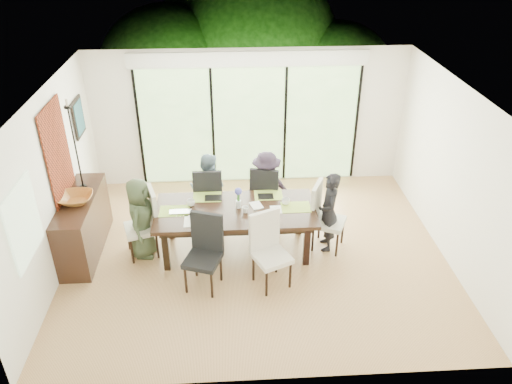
{
  "coord_description": "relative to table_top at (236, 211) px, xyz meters",
  "views": [
    {
      "loc": [
        -0.41,
        -6.52,
        4.9
      ],
      "look_at": [
        0.0,
        0.25,
        1.0
      ],
      "focal_mm": 35.0,
      "sensor_mm": 36.0,
      "label": 1
    }
  ],
  "objects": [
    {
      "name": "cup_c",
      "position": [
        0.8,
        0.1,
        0.08
      ],
      "size": [
        0.13,
        0.13,
        0.1
      ],
      "primitive_type": "imported",
      "rotation": [
        0.0,
        0.0,
        3.11
      ],
      "color": "white",
      "rests_on": "table_top"
    },
    {
      "name": "candlestick_pan",
      "position": [
        -2.43,
        0.51,
        1.58
      ],
      "size": [
        0.11,
        0.11,
        0.03
      ],
      "primitive_type": "cylinder",
      "color": "black",
      "rests_on": "sideboard"
    },
    {
      "name": "foliage_mid",
      "position": [
        0.73,
        5.7,
        1.05
      ],
      "size": [
        4.0,
        4.0,
        4.0
      ],
      "primitive_type": "sphere",
      "color": "#14380F",
      "rests_on": "ground"
    },
    {
      "name": "wall_front",
      "position": [
        0.33,
        -2.61,
        0.6
      ],
      "size": [
        6.0,
        0.02,
        2.7
      ],
      "primitive_type": "cube",
      "color": "beige",
      "rests_on": "floor"
    },
    {
      "name": "table_top",
      "position": [
        0.0,
        0.0,
        0.0
      ],
      "size": [
        2.51,
        1.15,
        0.06
      ],
      "primitive_type": "cube",
      "color": "black",
      "rests_on": "floor"
    },
    {
      "name": "candlestick_base",
      "position": [
        -2.43,
        0.51,
        0.24
      ],
      "size": [
        0.11,
        0.11,
        0.04
      ],
      "primitive_type": "cylinder",
      "color": "black",
      "rests_on": "sideboard"
    },
    {
      "name": "placemat_far_l",
      "position": [
        -0.45,
        0.4,
        0.03
      ],
      "size": [
        0.46,
        0.33,
        0.01
      ],
      "primitive_type": "cube",
      "color": "#9BBE44",
      "rests_on": "table_top"
    },
    {
      "name": "rail_top",
      "position": [
        0.33,
        4.1,
        -0.2
      ],
      "size": [
        6.0,
        0.08,
        0.06
      ],
      "primitive_type": "cube",
      "color": "brown",
      "rests_on": "deck"
    },
    {
      "name": "platter_snacks",
      "position": [
        -0.55,
        -0.3,
        0.07
      ],
      "size": [
        0.21,
        0.21,
        0.01
      ],
      "primitive_type": "cube",
      "color": "#C16116",
      "rests_on": "table_top"
    },
    {
      "name": "bowl",
      "position": [
        -2.43,
        0.06,
        0.28
      ],
      "size": [
        0.51,
        0.51,
        0.12
      ],
      "primitive_type": "imported",
      "color": "#935620",
      "rests_on": "sideboard"
    },
    {
      "name": "mullion_b",
      "position": [
        -0.37,
        2.36,
        0.45
      ],
      "size": [
        0.05,
        0.04,
        2.3
      ],
      "primitive_type": "cube",
      "color": "black",
      "rests_on": "wall_back"
    },
    {
      "name": "chair_right_end",
      "position": [
        1.5,
        0.0,
        -0.18
      ],
      "size": [
        0.64,
        0.64,
        1.15
      ],
      "primitive_type": null,
      "rotation": [
        0.0,
        0.0,
        1.14
      ],
      "color": "silver",
      "rests_on": "floor"
    },
    {
      "name": "vase",
      "position": [
        0.05,
        0.05,
        0.09
      ],
      "size": [
        0.08,
        0.08,
        0.13
      ],
      "primitive_type": "cylinder",
      "color": "silver",
      "rests_on": "table_top"
    },
    {
      "name": "blinds_header",
      "position": [
        0.33,
        2.36,
        1.75
      ],
      "size": [
        4.4,
        0.06,
        0.28
      ],
      "primitive_type": "cube",
      "color": "white",
      "rests_on": "wall_back"
    },
    {
      "name": "person_far_right",
      "position": [
        0.55,
        0.83,
        -0.08
      ],
      "size": [
        0.68,
        0.49,
        1.35
      ],
      "primitive_type": "imported",
      "rotation": [
        0.0,
        0.0,
        3.3
      ],
      "color": "#291F2E",
      "rests_on": "floor"
    },
    {
      "name": "table_leg_br",
      "position": [
        1.08,
        0.43,
        -0.39
      ],
      "size": [
        0.09,
        0.09,
        0.72
      ],
      "primitive_type": "cube",
      "color": "black",
      "rests_on": "floor"
    },
    {
      "name": "glass_doors",
      "position": [
        0.33,
        2.37,
        0.45
      ],
      "size": [
        4.2,
        0.02,
        2.3
      ],
      "primitive_type": "cube",
      "color": "#598C3F",
      "rests_on": "wall_back"
    },
    {
      "name": "art_frame",
      "position": [
        -2.64,
        1.6,
        1.0
      ],
      "size": [
        0.03,
        0.55,
        0.65
      ],
      "primitive_type": "cube",
      "color": "black",
      "rests_on": "wall_left"
    },
    {
      "name": "mullion_d",
      "position": [
        2.43,
        2.36,
        0.45
      ],
      "size": [
        0.05,
        0.04,
        2.3
      ],
      "primitive_type": "cube",
      "color": "black",
      "rests_on": "wall_back"
    },
    {
      "name": "cup_b",
      "position": [
        0.15,
        -0.1,
        0.08
      ],
      "size": [
        0.15,
        0.15,
        0.1
      ],
      "primitive_type": "imported",
      "rotation": [
        0.0,
        0.0,
        2.51
      ],
      "color": "white",
      "rests_on": "table_top"
    },
    {
      "name": "placemat_far_r",
      "position": [
        0.55,
        0.4,
        0.03
      ],
      "size": [
        0.46,
        0.33,
        0.01
      ],
      "primitive_type": "cube",
      "color": "#9DBC43",
      "rests_on": "table_top"
    },
    {
      "name": "papers",
      "position": [
        0.7,
        -0.05,
        0.03
      ],
      "size": [
        0.31,
        0.23,
        0.0
      ],
      "primitive_type": "cube",
      "color": "white",
      "rests_on": "table_top"
    },
    {
      "name": "cup_a",
      "position": [
        -0.7,
        0.15,
        0.08
      ],
      "size": [
        0.16,
        0.16,
        0.1
      ],
      "primitive_type": "imported",
      "rotation": [
        0.0,
        0.0,
        0.32
      ],
      "color": "white",
      "rests_on": "table_top"
    },
    {
      "name": "chair_near_left",
      "position": [
        -0.5,
        -0.87,
        -0.18
      ],
      "size": [
        0.61,
        0.61,
        1.15
      ],
      "primitive_type": null,
      "rotation": [
        0.0,
        0.0,
        -0.33
      ],
      "color": "black",
      "rests_on": "floor"
    },
    {
      "name": "wall_left",
      "position": [
        -2.68,
        -0.1,
        0.6
      ],
      "size": [
        0.02,
        5.0,
        2.7
      ],
      "primitive_type": "cube",
      "color": "white",
      "rests_on": "floor"
    },
    {
      "name": "table_leg_fl",
      "position": [
        -1.08,
        -0.43,
        -0.39
      ],
      "size": [
        0.09,
        0.09,
        0.72
      ],
      "primitive_type": "cube",
      "color": "black",
      "rests_on": "floor"
    },
    {
      "name": "sideboard",
      "position": [
        -2.43,
        0.16,
        -0.27
      ],
      "size": [
        0.48,
        1.72,
        0.97
      ],
      "primitive_type": "cube",
      "color": "black",
      "rests_on": "floor"
    },
    {
      "name": "ceiling",
      "position": [
        0.33,
        -0.1,
        1.95
      ],
      "size": [
        6.0,
        5.0,
        0.01
      ],
      "primitive_type": "cube",
      "color": "white",
      "rests_on": "wall_back"
    },
    {
      "name": "placemat_paper",
      "position": [
        -0.55,
        -0.3,
        0.03
      ],
      "size": [
        0.46,
        0.33,
        0.01
      ],
      "primitive_type": "cube",
      "color": "white",
      "rests_on": "table_top"
    },
    {
      "name": "table_leg_fr",
      "position": [
        1.08,
        -0.43,
        -0.39
      ],
      "size": [
        0.09,
        0.09,
        0.72
      ],
      "primitive_type": "cube",
      "color": "black",
      "rests_on": "floor"
    },
    {
      "name": "chair_far_right",
      "position": [
        0.55,
        0.85,
        -0.18
      ],
      "size": [
        0.58,
        0.58,
        1.15
      ],
      "primitive_type": null,
      "rotation": [
        0.0,
        0.0,
        2.9
      ],
      "color": "black",
      "rests_on": "floor"
    },
    {
      "name": "tapestry",
      "position": [
        -2.64,
        0.3,
        0.95
      ],
      "size": [
        0.02,
        1.0,
        1.5
      ],
      "primitive_type": "cube",
      "color": "maroon",
      "rests_on": "wall_left"
    },
    {
      "name": "book",
      "position": [
        0.25,
        0.05,
        0.04
      ],
      "size": [
        0.23,
        0.27,
        0.02
      ],
      "primitive_type": "imported",
      "rotation": [
        0.0,
        0.0,
        0.3
      ],
      "color": "white",
      "rests_on": "table_top"
    },
    {
      "name": "foliage_far",
      "position": [
        -0.27,
        6.4,
        0.87
      ],
      "size": [
        3.6,
        3.6,
        3.6
      ],
      "primitive_type": "sphere",
      "color": "#14380F",
      "rests_on": "ground"
    },
    {
      "name": "tablet_far_l",
      "position": [
        -0.35,
        0.35,
        0.04
      ],
      "size": [
        0.27,
        0.19,
        0.01
      ],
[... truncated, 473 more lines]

